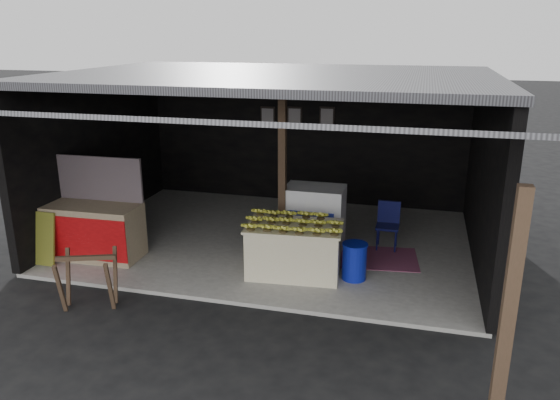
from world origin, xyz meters
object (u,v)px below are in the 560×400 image
(neighbor_stall, at_px, (93,228))
(plastic_chair, at_px, (388,221))
(white_crate, at_px, (314,218))
(water_barrel, at_px, (354,262))
(banana_table, at_px, (294,249))
(sawhorse, at_px, (88,275))

(neighbor_stall, distance_m, plastic_chair, 5.00)
(white_crate, distance_m, water_barrel, 1.36)
(plastic_chair, bearing_deg, white_crate, -161.67)
(neighbor_stall, height_order, water_barrel, neighbor_stall)
(banana_table, height_order, water_barrel, banana_table)
(sawhorse, bearing_deg, water_barrel, 6.71)
(banana_table, bearing_deg, white_crate, 80.40)
(neighbor_stall, relative_size, sawhorse, 1.86)
(sawhorse, relative_size, plastic_chair, 1.09)
(banana_table, distance_m, neighbor_stall, 3.40)
(banana_table, relative_size, water_barrel, 2.81)
(banana_table, relative_size, sawhorse, 1.72)
(banana_table, xyz_separation_m, white_crate, (0.09, 1.09, 0.15))
(white_crate, height_order, sawhorse, white_crate)
(water_barrel, xyz_separation_m, plastic_chair, (0.40, 1.43, 0.21))
(white_crate, bearing_deg, plastic_chair, 17.79)
(neighbor_stall, height_order, plastic_chair, neighbor_stall)
(neighbor_stall, xyz_separation_m, plastic_chair, (4.72, 1.65, -0.02))
(white_crate, relative_size, water_barrel, 2.05)
(banana_table, bearing_deg, neighbor_stall, 178.16)
(banana_table, relative_size, neighbor_stall, 0.92)
(white_crate, distance_m, plastic_chair, 1.29)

